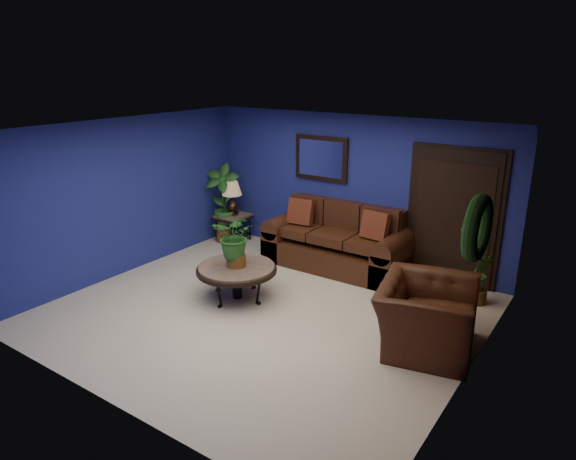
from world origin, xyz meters
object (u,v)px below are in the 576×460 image
Objects in this scene: coffee_table at (237,270)px; armchair at (426,316)px; sofa at (339,245)px; end_table at (233,221)px; table_lamp at (232,194)px; side_chair at (375,242)px.

coffee_table is 2.76m from armchair.
sofa reaches higher than end_table.
sofa reaches higher than coffee_table.
end_table is 0.46× the size of armchair.
table_lamp reaches higher than sofa.
sofa is at bearing 1.01° from table_lamp.
armchair is at bearing -46.38° from side_chair.
armchair is (4.45, -1.68, -0.52)m from table_lamp.
sofa is 2.30m from end_table.
sofa is 2.05m from coffee_table.
armchair is (2.15, -1.72, 0.06)m from sofa.
side_chair is (2.95, 0.07, 0.14)m from end_table.
armchair reaches higher than coffee_table.
sofa is at bearing 1.01° from end_table.
sofa reaches higher than side_chair.
table_lamp is 2.98m from side_chair.
end_table is 0.53m from table_lamp.
coffee_table is 2.02× the size of end_table.
table_lamp is (-2.30, -0.04, 0.58)m from sofa.
table_lamp reaches higher than end_table.
coffee_table is 2.35m from side_chair.
table_lamp is (0.00, 0.00, 0.53)m from end_table.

